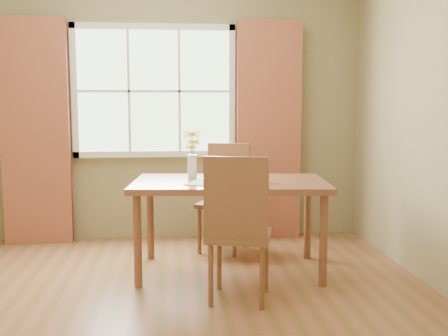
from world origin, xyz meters
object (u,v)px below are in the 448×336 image
chair_far (225,192)px  chair_near (238,223)px  dining_table (230,190)px  flower_vase (192,149)px  water_glass (263,176)px  croissant_sandwich (220,172)px

chair_far → chair_near: bearing=-68.4°
dining_table → flower_vase: (-0.30, 0.21, 0.32)m
chair_far → water_glass: 0.86m
dining_table → flower_vase: bearing=149.4°
chair_near → water_glass: size_ratio=9.57×
dining_table → water_glass: size_ratio=15.06×
chair_far → water_glass: bearing=-50.9°
chair_far → dining_table: bearing=-69.0°
dining_table → croissant_sandwich: bearing=-136.3°
flower_vase → chair_far: bearing=55.7°
croissant_sandwich → chair_far: bearing=65.0°
chair_near → water_glass: chair_near is taller
chair_near → croissant_sandwich: bearing=110.7°
water_glass → croissant_sandwich: bearing=175.9°
croissant_sandwich → flower_vase: 0.38m
chair_near → flower_vase: (-0.27, 0.92, 0.43)m
dining_table → chair_far: bearing=92.4°
croissant_sandwich → flower_vase: (-0.21, 0.29, 0.16)m
water_glass → flower_vase: size_ratio=0.27×
dining_table → croissant_sandwich: size_ratio=7.68×
chair_near → water_glass: bearing=80.5°
chair_near → chair_far: 1.41m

